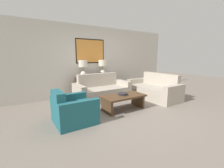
{
  "coord_description": "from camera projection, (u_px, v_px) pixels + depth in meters",
  "views": [
    {
      "loc": [
        -2.5,
        -3.08,
        1.5
      ],
      "look_at": [
        -0.0,
        0.79,
        0.65
      ],
      "focal_mm": 24.0,
      "sensor_mm": 36.0,
      "label": 1
    }
  ],
  "objects": [
    {
      "name": "decorative_bowl",
      "position": [
        123.0,
        94.0,
        4.25
      ],
      "size": [
        0.27,
        0.27,
        0.06
      ],
      "color": "#232328",
      "rests_on": "coffee_table"
    },
    {
      "name": "couch_by_side",
      "position": [
        154.0,
        90.0,
        5.47
      ],
      "size": [
        0.9,
        1.9,
        0.89
      ],
      "color": "#ADA393",
      "rests_on": "ground_plane"
    },
    {
      "name": "couch_by_back_wall",
      "position": [
        102.0,
        91.0,
        5.29
      ],
      "size": [
        1.9,
        0.9,
        0.89
      ],
      "color": "#ADA393",
      "rests_on": "ground_plane"
    },
    {
      "name": "ground_plane",
      "position": [
        127.0,
        111.0,
        4.16
      ],
      "size": [
        20.0,
        20.0,
        0.0
      ],
      "primitive_type": "plane",
      "color": "slate"
    },
    {
      "name": "table_lamp_right",
      "position": [
        103.0,
        66.0,
        5.91
      ],
      "size": [
        0.32,
        0.32,
        0.64
      ],
      "color": "silver",
      "rests_on": "console_table"
    },
    {
      "name": "table_lamp_left",
      "position": [
        83.0,
        67.0,
        5.47
      ],
      "size": [
        0.32,
        0.32,
        0.64
      ],
      "color": "silver",
      "rests_on": "console_table"
    },
    {
      "name": "armchair_near_back_wall",
      "position": [
        73.0,
        111.0,
        3.43
      ],
      "size": [
        0.87,
        0.88,
        0.77
      ],
      "color": "#1E5B66",
      "rests_on": "ground_plane"
    },
    {
      "name": "coffee_table",
      "position": [
        123.0,
        99.0,
        4.25
      ],
      "size": [
        1.22,
        0.64,
        0.42
      ],
      "color": "#4C331E",
      "rests_on": "ground_plane"
    },
    {
      "name": "console_table",
      "position": [
        94.0,
        86.0,
        5.83
      ],
      "size": [
        1.36,
        0.4,
        0.73
      ],
      "color": "#332319",
      "rests_on": "ground_plane"
    },
    {
      "name": "back_wall",
      "position": [
        90.0,
        61.0,
        5.88
      ],
      "size": [
        7.67,
        0.12,
        2.65
      ],
      "color": "beige",
      "rests_on": "ground_plane"
    }
  ]
}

